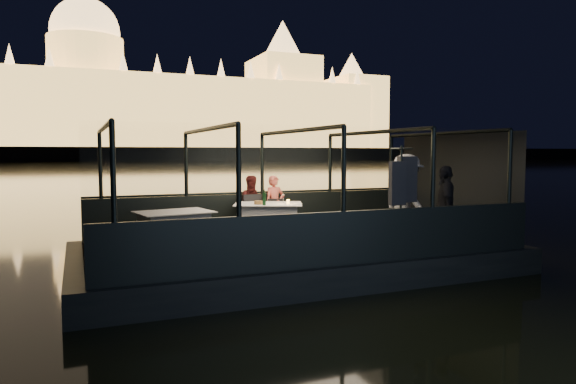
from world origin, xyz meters
name	(u,v)px	position (x,y,z in m)	size (l,w,h in m)	color
river_water	(103,167)	(0.00, 80.00, 0.00)	(500.00, 500.00, 0.00)	black
boat_hull	(296,269)	(0.00, 0.00, 0.00)	(8.60, 4.40, 1.00)	black
boat_deck	(296,246)	(0.00, 0.00, 0.48)	(8.00, 4.00, 0.04)	black
gunwale_port	(262,212)	(0.00, 2.00, 0.95)	(8.00, 0.08, 0.90)	black
gunwale_starboard	(343,238)	(0.00, -2.00, 0.95)	(8.00, 0.08, 0.90)	black
cabin_glass_port	(262,164)	(0.00, 2.00, 2.10)	(8.00, 0.02, 1.40)	#99B2B2
cabin_glass_starboard	(344,169)	(0.00, -2.00, 2.10)	(8.00, 0.02, 1.40)	#99B2B2
cabin_roof_glass	(296,131)	(0.00, 0.00, 2.80)	(8.00, 4.00, 0.02)	#99B2B2
end_wall_fore	(81,195)	(-4.00, 0.00, 1.65)	(0.02, 4.00, 2.30)	black
end_wall_aft	(455,184)	(4.00, 0.00, 1.65)	(0.02, 4.00, 2.30)	black
canopy_ribs	(296,188)	(0.00, 0.00, 1.65)	(8.00, 4.00, 2.30)	black
embankment	(87,156)	(0.00, 210.00, 1.00)	(400.00, 140.00, 6.00)	#423D33
parliament_building	(86,72)	(0.00, 175.00, 29.00)	(220.00, 32.00, 60.00)	#F2D18C
dining_table_central	(268,221)	(-0.22, 1.00, 0.89)	(1.45, 1.05, 0.77)	silver
dining_table_aft	(174,229)	(-2.34, 0.51, 0.89)	(1.39, 1.01, 0.74)	white
chair_port_left	(255,216)	(-0.37, 1.45, 0.95)	(0.42, 0.42, 0.91)	black
chair_port_right	(278,215)	(0.19, 1.45, 0.95)	(0.37, 0.37, 0.79)	black
coat_stand	(401,207)	(1.30, -1.75, 1.40)	(0.55, 0.44, 1.99)	black
person_woman_coral	(275,201)	(0.21, 1.72, 1.25)	(0.48, 0.32, 1.33)	#DE6350
person_man_maroon	(253,201)	(-0.33, 1.72, 1.25)	(0.64, 0.50, 1.34)	#451413
passenger_stripe	(406,203)	(2.05, -0.86, 1.35)	(1.19, 0.67, 1.85)	white
passenger_dark	(445,205)	(2.57, -1.42, 1.35)	(0.95, 0.40, 1.62)	black
wine_bottle	(264,198)	(-0.43, 0.66, 1.42)	(0.07, 0.07, 0.33)	#133417
bread_basket	(258,202)	(-0.48, 0.89, 1.31)	(0.18, 0.18, 0.07)	olive
amber_candle	(288,202)	(0.14, 0.75, 1.31)	(0.06, 0.06, 0.09)	#FFB73F
plate_near	(297,204)	(0.29, 0.61, 1.27)	(0.23, 0.23, 0.01)	silver
plate_far	(262,203)	(-0.36, 0.99, 1.27)	(0.27, 0.27, 0.02)	silver
wine_glass_white	(264,201)	(-0.44, 0.65, 1.36)	(0.06, 0.06, 0.17)	silver
wine_glass_red	(283,198)	(0.15, 1.03, 1.36)	(0.06, 0.06, 0.19)	silver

